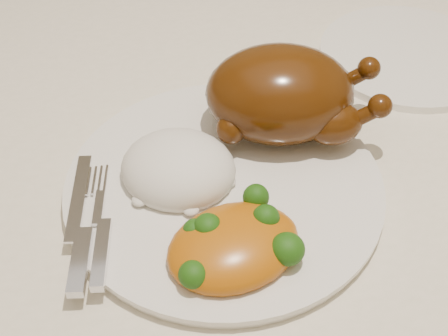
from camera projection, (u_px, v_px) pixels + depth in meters
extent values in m
cube|color=brown|center=(278.00, 114.00, 0.73)|extent=(1.60, 0.90, 0.04)
cube|color=white|center=(280.00, 98.00, 0.72)|extent=(1.72, 1.02, 0.01)
cylinder|color=white|center=(224.00, 187.00, 0.60)|extent=(0.33, 0.33, 0.01)
cylinder|color=white|center=(408.00, 55.00, 0.76)|extent=(0.26, 0.26, 0.01)
ellipsoid|color=#4B2508|center=(280.00, 94.00, 0.62)|extent=(0.17, 0.14, 0.10)
ellipsoid|color=#4B2508|center=(272.00, 81.00, 0.60)|extent=(0.08, 0.06, 0.04)
ellipsoid|color=#4B2508|center=(334.00, 123.00, 0.61)|extent=(0.06, 0.04, 0.04)
sphere|color=#4B2508|center=(380.00, 106.00, 0.60)|extent=(0.02, 0.02, 0.02)
ellipsoid|color=#4B2508|center=(326.00, 85.00, 0.65)|extent=(0.06, 0.04, 0.04)
sphere|color=#4B2508|center=(369.00, 68.00, 0.64)|extent=(0.02, 0.02, 0.02)
sphere|color=#4B2508|center=(231.00, 129.00, 0.61)|extent=(0.03, 0.03, 0.03)
sphere|color=#4B2508|center=(230.00, 85.00, 0.66)|extent=(0.03, 0.03, 0.03)
ellipsoid|color=white|center=(178.00, 169.00, 0.60)|extent=(0.14, 0.14, 0.06)
ellipsoid|color=#B1570B|center=(233.00, 247.00, 0.54)|extent=(0.14, 0.12, 0.04)
ellipsoid|color=#B1570B|center=(267.00, 233.00, 0.54)|extent=(0.05, 0.05, 0.03)
ellipsoid|color=#16400A|center=(193.00, 274.00, 0.51)|extent=(0.03, 0.03, 0.02)
ellipsoid|color=#16400A|center=(210.00, 232.00, 0.54)|extent=(0.03, 0.03, 0.03)
ellipsoid|color=#16400A|center=(287.00, 249.00, 0.52)|extent=(0.03, 0.03, 0.03)
ellipsoid|color=#16400A|center=(208.00, 226.00, 0.53)|extent=(0.02, 0.02, 0.02)
ellipsoid|color=#16400A|center=(266.00, 218.00, 0.54)|extent=(0.02, 0.02, 0.03)
ellipsoid|color=#16400A|center=(195.00, 230.00, 0.54)|extent=(0.02, 0.02, 0.02)
ellipsoid|color=#16400A|center=(256.00, 197.00, 0.56)|extent=(0.02, 0.02, 0.03)
cube|color=silver|center=(79.00, 197.00, 0.58)|extent=(0.03, 0.11, 0.00)
cube|color=silver|center=(80.00, 261.00, 0.53)|extent=(0.02, 0.07, 0.01)
cube|color=silver|center=(101.00, 254.00, 0.53)|extent=(0.02, 0.07, 0.01)
cube|color=silver|center=(98.00, 194.00, 0.58)|extent=(0.02, 0.08, 0.00)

